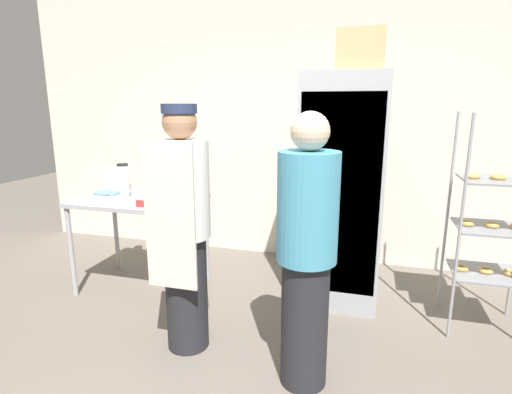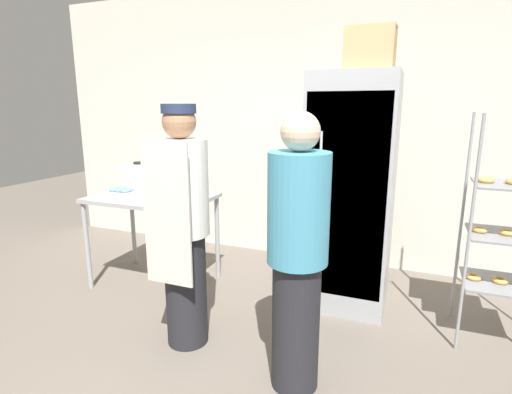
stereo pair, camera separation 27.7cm
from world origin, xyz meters
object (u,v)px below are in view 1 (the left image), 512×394
at_px(person_baker, 184,228).
at_px(person_customer, 306,253).
at_px(baking_rack, 492,227).
at_px(donut_box, 109,193).
at_px(blender_pitcher, 123,179).
at_px(refrigerator, 342,190).
at_px(cardboard_storage_box, 361,51).
at_px(binder_stack, 158,197).

distance_m(person_baker, person_customer, 0.87).
height_order(baking_rack, person_customer, person_customer).
relative_size(donut_box, blender_pitcher, 1.03).
bearing_deg(baking_rack, person_baker, -157.49).
relative_size(baking_rack, donut_box, 5.94).
relative_size(refrigerator, person_customer, 1.17).
distance_m(baking_rack, person_baker, 2.24).
distance_m(blender_pitcher, cardboard_storage_box, 2.46).
xyz_separation_m(blender_pitcher, person_customer, (1.99, -1.17, -0.14)).
height_order(refrigerator, baking_rack, refrigerator).
relative_size(baking_rack, person_baker, 0.97).
bearing_deg(blender_pitcher, baking_rack, -2.93).
bearing_deg(donut_box, blender_pitcher, 104.17).
xyz_separation_m(cardboard_storage_box, person_customer, (-0.20, -1.15, -1.25)).
height_order(refrigerator, donut_box, refrigerator).
bearing_deg(person_customer, binder_stack, 151.11).
bearing_deg(binder_stack, donut_box, 174.21).
bearing_deg(binder_stack, baking_rack, 5.32).
relative_size(refrigerator, baking_rack, 1.18).
height_order(binder_stack, person_customer, person_customer).
distance_m(donut_box, cardboard_storage_box, 2.43).
distance_m(donut_box, blender_pitcher, 0.37).
bearing_deg(person_baker, binder_stack, 131.19).
bearing_deg(blender_pitcher, donut_box, -75.83).
distance_m(refrigerator, donut_box, 2.05).
bearing_deg(baking_rack, cardboard_storage_box, 171.84).
relative_size(baking_rack, blender_pitcher, 6.11).
bearing_deg(cardboard_storage_box, person_customer, -100.01).
xyz_separation_m(blender_pitcher, binder_stack, (0.60, -0.41, -0.06)).
relative_size(donut_box, cardboard_storage_box, 0.76).
height_order(baking_rack, cardboard_storage_box, cardboard_storage_box).
bearing_deg(cardboard_storage_box, donut_box, -170.93).
xyz_separation_m(binder_stack, person_customer, (1.39, -0.77, -0.08)).
bearing_deg(person_baker, cardboard_storage_box, 43.52).
distance_m(binder_stack, cardboard_storage_box, 2.01).
height_order(baking_rack, donut_box, baking_rack).
relative_size(binder_stack, person_customer, 0.18).
distance_m(donut_box, binder_stack, 0.51).
xyz_separation_m(refrigerator, donut_box, (-2.01, -0.43, -0.06)).
relative_size(baking_rack, binder_stack, 5.60).
xyz_separation_m(baking_rack, person_customer, (-1.22, -1.01, 0.04)).
relative_size(donut_box, person_baker, 0.16).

